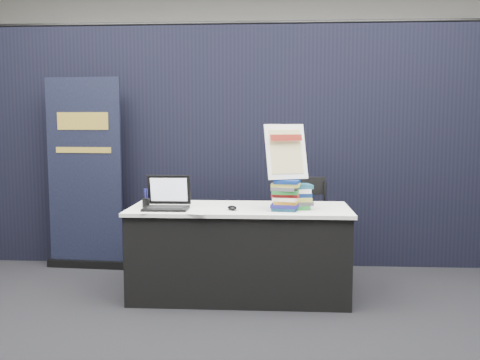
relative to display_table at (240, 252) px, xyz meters
name	(u,v)px	position (x,y,z in m)	size (l,w,h in m)	color
floor	(235,320)	(0.00, -0.55, -0.38)	(8.00, 8.00, 0.00)	black
wall_back	(255,102)	(0.00, 3.45, 1.37)	(8.00, 0.02, 3.50)	#B6B4AC
drape_partition	(246,147)	(0.00, 1.05, 0.82)	(6.00, 0.08, 2.40)	black
display_table	(240,252)	(0.00, 0.00, 0.00)	(1.80, 0.75, 0.75)	black
laptop	(167,201)	(-0.58, -0.14, 0.44)	(0.36, 0.29, 0.27)	black
mouse	(232,208)	(-0.05, -0.15, 0.39)	(0.07, 0.11, 0.03)	black
brochure_left	(158,211)	(-0.62, -0.24, 0.38)	(0.30, 0.21, 0.00)	silver
brochure_mid	(153,207)	(-0.71, -0.07, 0.38)	(0.27, 0.19, 0.00)	silver
brochure_right	(192,212)	(-0.35, -0.29, 0.38)	(0.26, 0.18, 0.00)	silver
pen_cup	(146,203)	(-0.76, -0.07, 0.41)	(0.06, 0.06, 0.08)	black
book_stack_tall	(286,195)	(0.37, -0.15, 0.50)	(0.22, 0.19, 0.24)	navy
book_stack_short	(296,197)	(0.46, -0.06, 0.47)	(0.26, 0.21, 0.20)	#1E732C
info_sign	(286,152)	(0.37, -0.12, 0.83)	(0.35, 0.24, 0.45)	black
pullup_banner	(85,184)	(-1.58, 0.80, 0.46)	(0.80, 0.16, 1.88)	black
stacking_chair	(304,225)	(0.55, 0.42, 0.15)	(0.48, 0.49, 0.94)	black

